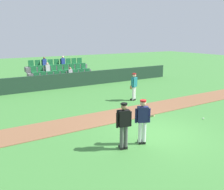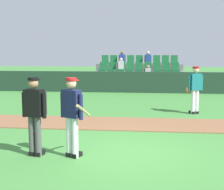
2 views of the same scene
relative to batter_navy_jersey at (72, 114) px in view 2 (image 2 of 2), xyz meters
The scene contains 7 objects.
ground_plane 1.60m from the batter_navy_jersey, 21.90° to the left, with size 80.00×80.00×0.00m, color #42843A.
infield_dirt_path 3.64m from the batter_navy_jersey, 70.37° to the left, with size 28.00×1.84×0.03m, color brown.
dugout_fence 11.14m from the batter_navy_jersey, 83.92° to the left, with size 20.00×0.16×1.17m, color #1E3828.
stadium_bleachers 13.01m from the batter_navy_jersey, 84.82° to the left, with size 5.55×2.95×2.30m.
batter_navy_jersey is the anchor object (origin of this frame).
umpire_home_plate 0.84m from the batter_navy_jersey, behind, with size 0.58×0.37×1.76m.
runner_teal_jersey 6.26m from the batter_navy_jersey, 57.12° to the left, with size 0.66×0.40×1.76m.
Camera 2 is at (0.38, -7.14, 2.33)m, focal length 51.17 mm.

